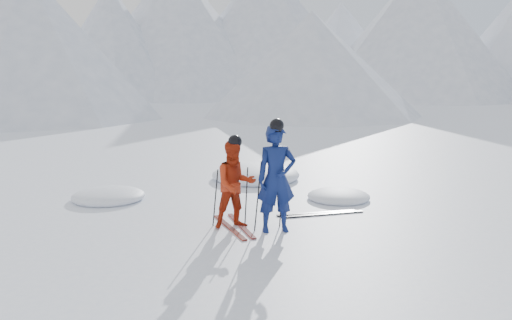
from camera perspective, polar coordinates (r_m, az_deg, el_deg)
name	(u,v)px	position (r m, az deg, el deg)	size (l,w,h in m)	color
ground	(328,209)	(11.68, 7.60, -5.16)	(160.00, 160.00, 0.00)	white
mountain_range	(146,22)	(46.42, -11.46, 14.05)	(106.15, 62.94, 15.53)	#B2BCD1
skier_blue	(276,179)	(9.84, 2.16, -1.98)	(0.72, 0.47, 1.97)	#0D1B53
skier_red	(235,185)	(10.11, -2.21, -2.60)	(0.80, 0.62, 1.65)	#AD280D
pole_blue_left	(258,196)	(9.90, 0.20, -3.84)	(0.02, 0.02, 1.31)	black
pole_blue_right	(282,192)	(10.24, 2.72, -3.40)	(0.02, 0.02, 1.31)	black
pole_red_left	(215,198)	(10.28, -4.30, -3.98)	(0.02, 0.02, 1.10)	black
pole_red_right	(246,196)	(10.42, -1.02, -3.77)	(0.02, 0.02, 1.10)	black
ski_worn_left	(230,227)	(10.26, -2.79, -7.08)	(0.09, 1.70, 0.03)	black
ski_worn_right	(241,226)	(10.36, -1.57, -6.92)	(0.09, 1.70, 0.03)	black
ski_loose_a	(317,213)	(11.30, 6.39, -5.57)	(0.09, 1.70, 0.03)	black
ski_loose_b	(325,214)	(11.23, 7.24, -5.68)	(0.09, 1.70, 0.03)	black
snow_lumps	(238,185)	(13.90, -1.91, -2.70)	(6.28, 4.83, 0.52)	white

